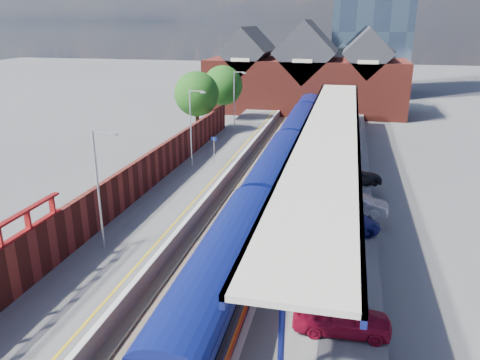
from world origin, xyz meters
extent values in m
plane|color=#5B5B5E|center=(0.00, 30.00, 0.00)|extent=(240.00, 240.00, 0.00)
cube|color=#473D33|center=(0.00, 20.00, 0.03)|extent=(6.00, 76.00, 0.06)
cube|color=slate|center=(-2.22, 20.00, 0.12)|extent=(0.07, 76.00, 0.14)
cube|color=slate|center=(-0.78, 20.00, 0.12)|extent=(0.07, 76.00, 0.14)
cube|color=slate|center=(0.78, 20.00, 0.12)|extent=(0.07, 76.00, 0.14)
cube|color=slate|center=(2.22, 20.00, 0.12)|extent=(0.07, 76.00, 0.14)
cube|color=#565659|center=(-5.50, 20.00, 0.50)|extent=(5.00, 76.00, 1.00)
cube|color=#565659|center=(6.00, 20.00, 0.50)|extent=(6.00, 76.00, 1.00)
cube|color=silver|center=(-3.15, 20.00, 1.02)|extent=(0.30, 76.00, 0.05)
cube|color=silver|center=(3.15, 20.00, 1.02)|extent=(0.30, 76.00, 0.05)
cube|color=yellow|center=(-3.75, 20.00, 1.01)|extent=(0.14, 76.00, 0.01)
cube|color=#0C155A|center=(1.50, 3.21, 1.90)|extent=(2.96, 16.03, 2.50)
cube|color=#0C155A|center=(1.50, 3.21, 3.15)|extent=(2.96, 16.03, 0.60)
cube|color=#0C155A|center=(1.50, 19.81, 1.90)|extent=(2.96, 16.03, 2.50)
cube|color=#0C155A|center=(1.50, 19.81, 3.15)|extent=(2.96, 16.03, 0.60)
cube|color=#0C155A|center=(1.50, 36.41, 1.90)|extent=(2.96, 16.03, 2.50)
cube|color=#0C155A|center=(1.50, 36.41, 3.15)|extent=(2.96, 16.03, 0.60)
cube|color=#0C155A|center=(1.50, 53.01, 1.90)|extent=(2.96, 16.03, 2.50)
cube|color=#0C155A|center=(1.50, 53.01, 3.15)|extent=(2.96, 16.03, 0.60)
cube|color=black|center=(0.08, 28.11, 2.35)|extent=(0.04, 60.54, 0.70)
cube|color=#D5600D|center=(0.07, 28.11, 1.55)|extent=(0.03, 55.27, 0.30)
cube|color=red|center=(0.06, 28.11, 1.30)|extent=(0.03, 55.27, 0.30)
cube|color=black|center=(1.50, 58.61, 0.30)|extent=(2.00, 2.40, 0.60)
cylinder|color=#0E1556|center=(5.00, -2.00, 3.10)|extent=(0.24, 0.24, 4.20)
cylinder|color=#0E1556|center=(5.00, 3.00, 3.10)|extent=(0.24, 0.24, 4.20)
cylinder|color=#0E1556|center=(5.00, 8.00, 3.10)|extent=(0.24, 0.24, 4.20)
cylinder|color=#0E1556|center=(5.00, 13.00, 3.10)|extent=(0.24, 0.24, 4.20)
cylinder|color=#0E1556|center=(5.00, 18.00, 3.10)|extent=(0.24, 0.24, 4.20)
cylinder|color=#0E1556|center=(5.00, 23.00, 3.10)|extent=(0.24, 0.24, 4.20)
cylinder|color=#0E1556|center=(5.00, 28.00, 3.10)|extent=(0.24, 0.24, 4.20)
cylinder|color=#0E1556|center=(5.00, 33.00, 3.10)|extent=(0.24, 0.24, 4.20)
cylinder|color=#0E1556|center=(5.00, 38.00, 3.10)|extent=(0.24, 0.24, 4.20)
cylinder|color=#0E1556|center=(5.00, 43.00, 3.10)|extent=(0.24, 0.24, 4.20)
cube|color=beige|center=(5.50, 22.00, 5.35)|extent=(4.50, 52.00, 0.25)
cube|color=#0E1556|center=(3.35, 22.00, 5.20)|extent=(0.20, 52.00, 0.55)
cube|color=#0E1556|center=(7.65, 22.00, 5.20)|extent=(0.20, 52.00, 0.55)
cylinder|color=#A5A8AA|center=(-6.50, 6.00, 4.50)|extent=(0.12, 0.12, 7.00)
cube|color=#A5A8AA|center=(-5.90, 6.00, 7.90)|extent=(1.20, 0.08, 0.08)
cube|color=#A5A8AA|center=(-5.30, 6.00, 7.80)|extent=(0.45, 0.18, 0.12)
cylinder|color=#A5A8AA|center=(-6.50, 22.00, 4.50)|extent=(0.12, 0.12, 7.00)
cube|color=#A5A8AA|center=(-5.90, 22.00, 7.90)|extent=(1.20, 0.08, 0.08)
cube|color=#A5A8AA|center=(-5.30, 22.00, 7.80)|extent=(0.45, 0.18, 0.12)
cylinder|color=#A5A8AA|center=(-6.50, 38.00, 4.50)|extent=(0.12, 0.12, 7.00)
cube|color=#A5A8AA|center=(-5.90, 38.00, 7.90)|extent=(1.20, 0.08, 0.08)
cube|color=#A5A8AA|center=(-5.30, 38.00, 7.80)|extent=(0.45, 0.18, 0.12)
cylinder|color=#A5A8AA|center=(-5.00, 24.00, 2.25)|extent=(0.08, 0.08, 2.50)
cube|color=#0C194C|center=(-5.00, 24.00, 3.30)|extent=(0.55, 0.06, 0.35)
cube|color=maroon|center=(-8.10, 14.00, 2.40)|extent=(0.35, 50.00, 2.80)
cube|color=maroon|center=(-8.10, 2.00, 4.30)|extent=(0.30, 0.12, 1.00)
cube|color=maroon|center=(-8.10, 4.00, 4.30)|extent=(0.30, 0.12, 1.00)
cube|color=maroon|center=(0.00, 58.00, 4.00)|extent=(30.00, 12.00, 8.00)
cube|color=#232328|center=(-9.00, 58.00, 9.20)|extent=(7.13, 12.00, 7.13)
cube|color=#232328|center=(0.00, 58.00, 9.20)|extent=(9.16, 12.00, 9.16)
cube|color=#232328|center=(9.00, 58.00, 9.20)|extent=(7.13, 12.00, 7.13)
cube|color=beige|center=(-9.00, 51.95, 8.20)|extent=(2.80, 0.15, 0.50)
cube|color=beige|center=(0.00, 51.95, 8.20)|extent=(2.80, 0.15, 0.50)
cube|color=beige|center=(9.00, 51.95, 8.20)|extent=(2.80, 0.15, 0.50)
cylinder|color=#382314|center=(-10.50, 36.00, 2.00)|extent=(0.44, 0.44, 4.00)
sphere|color=#184B14|center=(-10.50, 36.00, 5.50)|extent=(5.20, 5.20, 5.20)
sphere|color=#184B14|center=(-9.70, 35.50, 4.80)|extent=(3.20, 3.20, 3.20)
cylinder|color=#382314|center=(-9.50, 44.00, 2.00)|extent=(0.44, 0.44, 4.00)
sphere|color=#184B14|center=(-9.50, 44.00, 5.50)|extent=(5.20, 5.20, 5.20)
sphere|color=#184B14|center=(-8.70, 43.50, 4.80)|extent=(3.20, 3.20, 3.20)
imported|color=maroon|center=(7.13, 1.21, 1.70)|extent=(4.18, 1.84, 1.40)
imported|color=silver|center=(7.88, 14.70, 1.68)|extent=(4.22, 1.80, 1.35)
imported|color=black|center=(7.70, 20.90, 1.64)|extent=(4.79, 3.18, 1.29)
imported|color=navy|center=(6.99, 11.32, 1.63)|extent=(4.88, 3.01, 1.26)
camera|label=1|loc=(6.73, -16.07, 13.49)|focal=35.00mm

